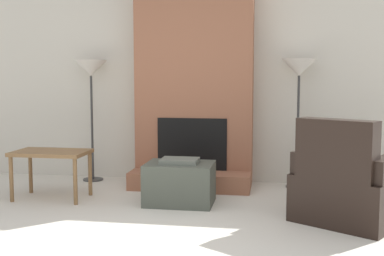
{
  "coord_description": "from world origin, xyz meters",
  "views": [
    {
      "loc": [
        0.97,
        -3.28,
        1.34
      ],
      "look_at": [
        0.0,
        2.56,
        0.73
      ],
      "focal_mm": 45.0,
      "sensor_mm": 36.0,
      "label": 1
    }
  ],
  "objects": [
    {
      "name": "ottoman",
      "position": [
        0.01,
        1.71,
        0.23
      ],
      "size": [
        0.72,
        0.54,
        0.49
      ],
      "color": "#474C42",
      "rests_on": "ground_plane"
    },
    {
      "name": "armchair",
      "position": [
        1.72,
        1.38,
        0.3
      ],
      "size": [
        1.27,
        1.32,
        0.98
      ],
      "rotation": [
        0.0,
        0.0,
        2.58
      ],
      "color": "black",
      "rests_on": "ground_plane"
    },
    {
      "name": "side_table",
      "position": [
        -1.45,
        1.7,
        0.47
      ],
      "size": [
        0.82,
        0.5,
        0.54
      ],
      "color": "brown",
      "rests_on": "ground_plane"
    },
    {
      "name": "fireplace",
      "position": [
        0.0,
        2.73,
        1.21
      ],
      "size": [
        1.47,
        0.78,
        2.6
      ],
      "color": "#935B42",
      "rests_on": "ground_plane"
    },
    {
      "name": "floor_lamp_left",
      "position": [
        -1.36,
        2.71,
        1.41
      ],
      "size": [
        0.42,
        0.42,
        1.58
      ],
      "color": "#333333",
      "rests_on": "ground_plane"
    },
    {
      "name": "floor_lamp_right",
      "position": [
        1.29,
        2.71,
        1.41
      ],
      "size": [
        0.42,
        0.42,
        1.58
      ],
      "color": "#333333",
      "rests_on": "ground_plane"
    },
    {
      "name": "wall_back",
      "position": [
        0.0,
        2.98,
        1.3
      ],
      "size": [
        7.0,
        0.06,
        2.6
      ],
      "primitive_type": "cube",
      "color": "beige",
      "rests_on": "ground_plane"
    }
  ]
}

